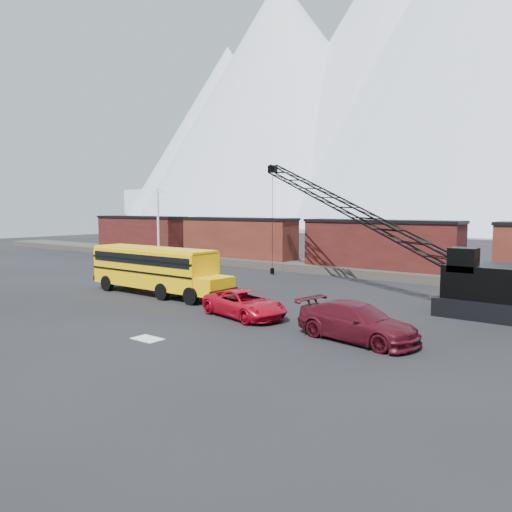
{
  "coord_description": "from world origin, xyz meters",
  "views": [
    {
      "loc": [
        17.89,
        -18.33,
        5.89
      ],
      "look_at": [
        -0.47,
        5.2,
        3.0
      ],
      "focal_mm": 35.0,
      "sensor_mm": 36.0,
      "label": 1
    }
  ],
  "objects_px": {
    "school_bus": "(156,268)",
    "crawler_crane": "(352,210)",
    "red_pickup": "(244,304)",
    "maroon_suv": "(357,322)"
  },
  "relations": [
    {
      "from": "school_bus",
      "to": "crawler_crane",
      "type": "distance_m",
      "value": 14.23
    },
    {
      "from": "red_pickup",
      "to": "crawler_crane",
      "type": "xyz_separation_m",
      "value": [
        0.31,
        11.65,
        4.98
      ]
    },
    {
      "from": "maroon_suv",
      "to": "crawler_crane",
      "type": "height_order",
      "value": "crawler_crane"
    },
    {
      "from": "school_bus",
      "to": "crawler_crane",
      "type": "xyz_separation_m",
      "value": [
        9.47,
        9.88,
        3.91
      ]
    },
    {
      "from": "school_bus",
      "to": "red_pickup",
      "type": "bearing_deg",
      "value": -10.95
    },
    {
      "from": "red_pickup",
      "to": "crawler_crane",
      "type": "height_order",
      "value": "crawler_crane"
    },
    {
      "from": "school_bus",
      "to": "maroon_suv",
      "type": "distance_m",
      "value": 16.33
    },
    {
      "from": "red_pickup",
      "to": "school_bus",
      "type": "bearing_deg",
      "value": 92.34
    },
    {
      "from": "maroon_suv",
      "to": "school_bus",
      "type": "bearing_deg",
      "value": 90.03
    },
    {
      "from": "red_pickup",
      "to": "crawler_crane",
      "type": "distance_m",
      "value": 12.67
    }
  ]
}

